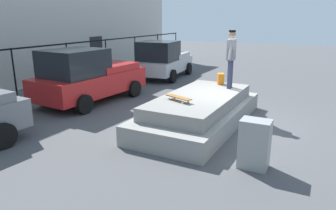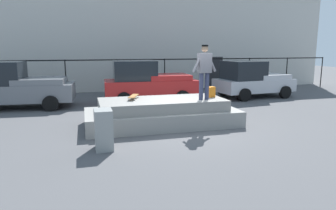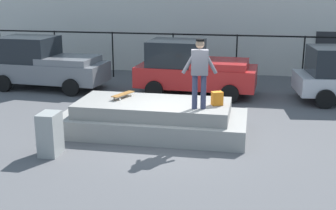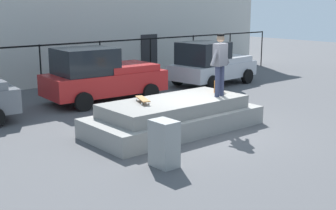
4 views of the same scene
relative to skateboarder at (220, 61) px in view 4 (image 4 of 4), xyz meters
name	(u,v)px [view 4 (image 4 of 4)]	position (x,y,z in m)	size (l,w,h in m)	color
ground_plane	(202,130)	(-0.70, -0.02, -1.91)	(60.00, 60.00, 0.00)	#4C4C4F
concrete_ledge	(174,116)	(-1.30, 0.47, -1.51)	(5.04, 2.24, 0.88)	gray
skateboarder	(220,61)	(0.00, 0.00, 0.00)	(0.90, 0.31, 1.78)	#2D334C
skateboard	(143,99)	(-2.22, 0.71, -0.93)	(0.49, 0.84, 0.12)	brown
backpack	(219,86)	(0.43, 0.44, -0.85)	(0.28, 0.20, 0.36)	orange
car_red_pickup_mid	(101,75)	(-0.86, 5.05, -0.95)	(4.43, 2.31, 1.98)	#B21E1E
car_silver_pickup_far	(211,64)	(4.68, 4.99, -0.99)	(4.19, 2.47, 1.90)	#B7B7BC
utility_box	(164,144)	(-3.36, -1.59, -1.39)	(0.44, 0.60, 1.04)	gray
fence_row	(72,57)	(-0.70, 7.52, -0.50)	(24.06, 0.06, 1.97)	black
warehouse_building	(14,8)	(-0.69, 13.12, 1.35)	(26.14, 8.44, 6.50)	beige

